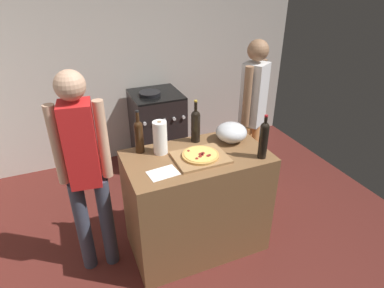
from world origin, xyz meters
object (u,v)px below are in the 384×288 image
(pizza, at_px, (200,155))
(wine_bottle_clear, at_px, (264,139))
(stove, at_px, (157,129))
(person_in_stripes, at_px, (85,167))
(wine_bottle_amber, at_px, (139,135))
(person_in_red, at_px, (252,112))
(mixing_bowl, at_px, (231,132))
(paper_towel_roll, at_px, (160,138))
(wine_bottle_dark, at_px, (196,125))

(pizza, relative_size, wine_bottle_clear, 0.80)
(stove, height_order, person_in_stripes, person_in_stripes)
(wine_bottle_amber, xyz_separation_m, person_in_red, (1.22, 0.31, -0.12))
(mixing_bowl, relative_size, stove, 0.27)
(mixing_bowl, bearing_deg, stove, 99.58)
(pizza, distance_m, mixing_bowl, 0.39)
(paper_towel_roll, xyz_separation_m, stove, (0.37, 1.35, -0.59))
(wine_bottle_clear, xyz_separation_m, person_in_stripes, (-1.27, 0.33, -0.13))
(wine_bottle_amber, relative_size, person_in_red, 0.21)
(wine_bottle_dark, bearing_deg, wine_bottle_clear, -50.65)
(stove, relative_size, person_in_stripes, 0.58)
(paper_towel_roll, relative_size, wine_bottle_clear, 0.77)
(stove, distance_m, person_in_red, 1.29)
(pizza, bearing_deg, mixing_bowl, 25.01)
(stove, bearing_deg, wine_bottle_clear, -79.39)
(mixing_bowl, height_order, wine_bottle_dark, wine_bottle_dark)
(paper_towel_roll, distance_m, wine_bottle_clear, 0.78)
(wine_bottle_clear, height_order, person_in_stripes, person_in_stripes)
(wine_bottle_dark, height_order, wine_bottle_amber, wine_bottle_dark)
(person_in_stripes, bearing_deg, wine_bottle_clear, -14.39)
(pizza, relative_size, mixing_bowl, 1.08)
(wine_bottle_clear, xyz_separation_m, wine_bottle_amber, (-0.84, 0.45, -0.01))
(wine_bottle_amber, bearing_deg, person_in_stripes, -164.71)
(paper_towel_roll, height_order, stove, paper_towel_roll)
(wine_bottle_clear, distance_m, wine_bottle_dark, 0.57)
(person_in_stripes, distance_m, person_in_red, 1.71)
(paper_towel_roll, bearing_deg, wine_bottle_amber, 151.79)
(mixing_bowl, bearing_deg, person_in_red, 41.85)
(paper_towel_roll, height_order, person_in_red, person_in_red)
(stove, bearing_deg, person_in_red, -53.64)
(wine_bottle_clear, distance_m, person_in_stripes, 1.32)
(mixing_bowl, relative_size, wine_bottle_dark, 0.72)
(wine_bottle_amber, relative_size, person_in_stripes, 0.21)
(person_in_red, bearing_deg, stove, 126.36)
(stove, bearing_deg, wine_bottle_dark, -91.86)
(wine_bottle_dark, xyz_separation_m, person_in_red, (0.75, 0.31, -0.13))
(wine_bottle_clear, xyz_separation_m, person_in_red, (0.39, 0.75, -0.13))
(mixing_bowl, xyz_separation_m, stove, (-0.23, 1.39, -0.54))
(wine_bottle_dark, bearing_deg, wine_bottle_amber, 179.56)
(wine_bottle_amber, distance_m, person_in_stripes, 0.47)
(wine_bottle_dark, height_order, stove, wine_bottle_dark)
(paper_towel_roll, bearing_deg, person_in_red, 19.68)
(pizza, distance_m, wine_bottle_clear, 0.49)
(wine_bottle_amber, bearing_deg, wine_bottle_clear, -28.01)
(wine_bottle_amber, relative_size, stove, 0.36)
(pizza, xyz_separation_m, person_in_stripes, (-0.83, 0.16, 0.00))
(paper_towel_roll, height_order, wine_bottle_amber, wine_bottle_amber)
(wine_bottle_dark, distance_m, stove, 1.41)
(wine_bottle_clear, height_order, stove, wine_bottle_clear)
(mixing_bowl, distance_m, paper_towel_roll, 0.61)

